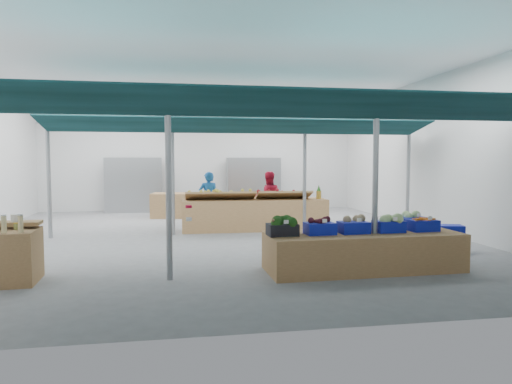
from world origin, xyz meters
The scene contains 23 objects.
floor centered at (0.00, 0.00, 0.00)m, with size 13.00×13.00×0.00m, color slate.
hall centered at (0.00, 1.44, 2.65)m, with size 13.00×13.00×13.00m.
pole_grid centered at (0.75, -1.75, 1.81)m, with size 10.00×4.60×3.00m.
awnings centered at (0.75, -1.75, 2.78)m, with size 9.50×7.08×0.30m.
back_shelving_left centered at (-2.50, 6.00, 1.00)m, with size 2.00×0.50×2.00m, color #B23F33.
back_shelving_right centered at (2.00, 6.00, 1.00)m, with size 2.00×0.50×2.00m, color #B23F33.
veg_counter centered at (2.34, -3.91, 0.33)m, with size 3.41×1.14×0.66m, color brown.
fruit_counter centered at (1.22, 0.98, 0.43)m, with size 3.97×0.95×0.85m, color brown.
far_counter centered at (0.51, 3.92, 0.41)m, with size 4.56×0.91×0.82m, color brown.
crate_stack centered at (4.74, -2.77, 0.29)m, with size 0.48×0.34×0.58m, color #0E1899.
vendor_left centered at (0.02, 2.08, 0.79)m, with size 0.58×0.38×1.59m, color #165091.
vendor_right centered at (1.82, 2.08, 0.79)m, with size 0.77×0.60×1.59m, color #AF152E.
crate_broccoli centered at (0.87, -3.95, 0.82)m, with size 0.52×0.42×0.35m.
crate_beets centered at (1.54, -3.93, 0.80)m, with size 0.52×0.42×0.29m.
crate_celeriac centered at (2.15, -3.91, 0.81)m, with size 0.52×0.42×0.31m.
crate_cabbage centered at (2.81, -3.89, 0.82)m, with size 0.52×0.42×0.35m.
crate_carrots centered at (3.47, -3.87, 0.77)m, with size 0.52×0.42×0.29m.
sparrow centered at (0.73, -4.07, 0.91)m, with size 0.12×0.09×0.11m.
pole_ribbon centered at (-0.67, -3.17, 1.08)m, with size 0.12×0.12×0.28m.
apple_heap_yellow centered at (0.27, 0.90, 1.02)m, with size 1.92×0.76×0.27m.
apple_heap_red centered at (2.02, 0.87, 1.02)m, with size 1.52×0.75×0.27m.
pineapple centered at (3.01, 0.85, 1.03)m, with size 0.14×0.14×0.39m.
crate_extra centered at (3.46, -3.45, 0.81)m, with size 0.57×0.47×0.32m.
Camera 1 is at (-0.83, -11.39, 1.93)m, focal length 32.00 mm.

